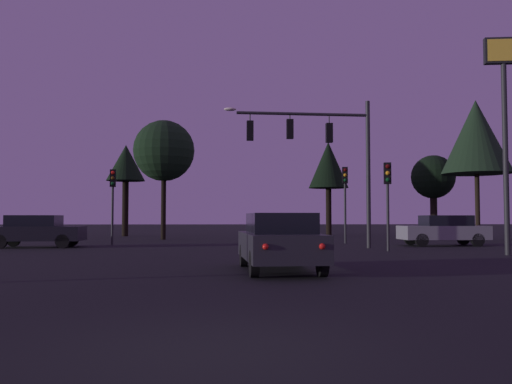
# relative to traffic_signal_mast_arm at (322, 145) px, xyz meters

# --- Properties ---
(ground_plane) EXTENTS (168.00, 168.00, 0.00)m
(ground_plane) POSITION_rel_traffic_signal_mast_arm_xyz_m (-4.42, 5.70, -4.76)
(ground_plane) COLOR black
(ground_plane) RESTS_ON ground
(traffic_signal_mast_arm) EXTENTS (6.81, 0.64, 6.85)m
(traffic_signal_mast_arm) POSITION_rel_traffic_signal_mast_arm_xyz_m (0.00, 0.00, 0.00)
(traffic_signal_mast_arm) COLOR #232326
(traffic_signal_mast_arm) RESTS_ON ground
(traffic_light_corner_left) EXTENTS (0.34, 0.37, 3.72)m
(traffic_light_corner_left) POSITION_rel_traffic_signal_mast_arm_xyz_m (2.35, -2.27, -2.11)
(traffic_light_corner_left) COLOR #232326
(traffic_light_corner_left) RESTS_ON ground
(traffic_light_corner_right) EXTENTS (0.34, 0.37, 3.90)m
(traffic_light_corner_right) POSITION_rel_traffic_signal_mast_arm_xyz_m (-10.31, 3.56, -1.99)
(traffic_light_corner_right) COLOR #232326
(traffic_light_corner_right) RESTS_ON ground
(traffic_light_median) EXTENTS (0.33, 0.37, 4.19)m
(traffic_light_median) POSITION_rel_traffic_signal_mast_arm_xyz_m (2.07, 4.70, -1.79)
(traffic_light_median) COLOR #232326
(traffic_light_median) RESTS_ON ground
(car_nearside_lane) EXTENTS (2.08, 4.48, 1.52)m
(car_nearside_lane) POSITION_rel_traffic_signal_mast_arm_xyz_m (-2.96, -10.36, -3.97)
(car_nearside_lane) COLOR #232328
(car_nearside_lane) RESTS_ON ground
(car_crossing_left) EXTENTS (4.34, 1.82, 1.52)m
(car_crossing_left) POSITION_rel_traffic_signal_mast_arm_xyz_m (6.44, 1.96, -3.97)
(car_crossing_left) COLOR gray
(car_crossing_left) RESTS_ON ground
(car_crossing_right) EXTENTS (4.33, 2.06, 1.52)m
(car_crossing_right) POSITION_rel_traffic_signal_mast_arm_xyz_m (-13.40, 1.50, -3.97)
(car_crossing_right) COLOR black
(car_crossing_right) RESTS_ON ground
(store_sign_illuminated) EXTENTS (1.42, 0.44, 8.26)m
(store_sign_illuminated) POSITION_rel_traffic_signal_mast_arm_xyz_m (6.13, -4.77, 1.18)
(store_sign_illuminated) COLOR #232326
(store_sign_illuminated) RESTS_ON ground
(tree_behind_sign) EXTENTS (4.43, 4.43, 9.01)m
(tree_behind_sign) POSITION_rel_traffic_signal_mast_arm_xyz_m (11.61, 9.18, 1.84)
(tree_behind_sign) COLOR black
(tree_behind_sign) RESTS_ON ground
(tree_left_far) EXTENTS (3.21, 3.21, 6.03)m
(tree_left_far) POSITION_rel_traffic_signal_mast_arm_xyz_m (10.80, 14.47, -0.40)
(tree_left_far) COLOR black
(tree_left_far) RESTS_ON ground
(tree_center_horizon) EXTENTS (2.91, 2.91, 6.97)m
(tree_center_horizon) POSITION_rel_traffic_signal_mast_arm_xyz_m (-12.20, 16.81, 0.70)
(tree_center_horizon) COLOR black
(tree_center_horizon) RESTS_ON ground
(tree_right_cluster) EXTENTS (3.94, 3.94, 7.71)m
(tree_right_cluster) POSITION_rel_traffic_signal_mast_arm_xyz_m (-8.53, 10.35, 0.95)
(tree_right_cluster) COLOR black
(tree_right_cluster) RESTS_ON ground
(tree_lot_edge) EXTENTS (3.15, 3.15, 7.44)m
(tree_lot_edge) POSITION_rel_traffic_signal_mast_arm_xyz_m (3.57, 17.68, 0.77)
(tree_lot_edge) COLOR black
(tree_lot_edge) RESTS_ON ground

